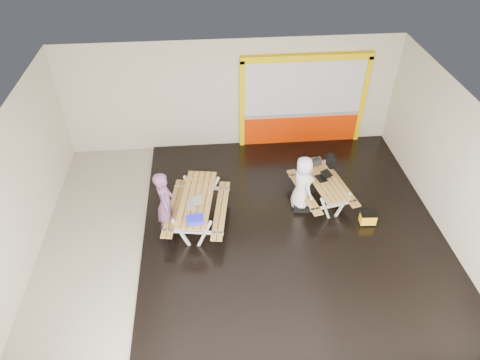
{
  "coord_description": "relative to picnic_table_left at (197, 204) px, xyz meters",
  "views": [
    {
      "loc": [
        -0.76,
        -7.7,
        7.99
      ],
      "look_at": [
        0.0,
        0.9,
        1.0
      ],
      "focal_mm": 32.57,
      "sensor_mm": 36.0,
      "label": 1
    }
  ],
  "objects": [
    {
      "name": "blue_pouch",
      "position": [
        -0.04,
        -0.83,
        0.26
      ],
      "size": [
        0.42,
        0.32,
        0.11
      ],
      "primitive_type": "cube",
      "rotation": [
        0.0,
        0.0,
        0.13
      ],
      "color": "#2224EE",
      "rests_on": "picnic_table_left"
    },
    {
      "name": "backpack",
      "position": [
        3.74,
        1.42,
        0.04
      ],
      "size": [
        0.28,
        0.18,
        0.47
      ],
      "color": "black",
      "rests_on": "picnic_table_right"
    },
    {
      "name": "toolbox",
      "position": [
        3.25,
        1.21,
        0.19
      ],
      "size": [
        0.4,
        0.32,
        0.21
      ],
      "color": "black",
      "rests_on": "picnic_table_right"
    },
    {
      "name": "dark_case",
      "position": [
        2.75,
        0.23,
        -0.53
      ],
      "size": [
        0.46,
        0.37,
        0.16
      ],
      "primitive_type": "cube",
      "rotation": [
        0.0,
        0.0,
        -0.14
      ],
      "color": "black",
      "rests_on": "deck"
    },
    {
      "name": "fluke_bag",
      "position": [
        4.33,
        -0.46,
        -0.44
      ],
      "size": [
        0.43,
        0.29,
        0.35
      ],
      "color": "black",
      "rests_on": "deck"
    },
    {
      "name": "person_left",
      "position": [
        -0.76,
        -0.2,
        0.25
      ],
      "size": [
        0.48,
        0.7,
        1.85
      ],
      "primitive_type": "imported",
      "rotation": [
        0.0,
        0.0,
        1.63
      ],
      "color": "#744A70",
      "rests_on": "deck"
    },
    {
      "name": "kiosk",
      "position": [
        3.32,
        3.47,
        0.79
      ],
      "size": [
        3.88,
        0.16,
        3.0
      ],
      "color": "red",
      "rests_on": "room"
    },
    {
      "name": "laptop_left",
      "position": [
        -0.07,
        -0.25,
        0.25
      ],
      "size": [
        0.42,
        0.39,
        0.16
      ],
      "color": "silver",
      "rests_on": "picnic_table_left"
    },
    {
      "name": "room",
      "position": [
        1.12,
        -0.46,
        1.09
      ],
      "size": [
        10.02,
        8.02,
        3.52
      ],
      "color": "#B8AE9C",
      "rests_on": "ground"
    },
    {
      "name": "picnic_table_right",
      "position": [
        3.35,
        0.58,
        -0.07
      ],
      "size": [
        1.65,
        2.14,
        0.77
      ],
      "color": "tan",
      "rests_on": "deck"
    },
    {
      "name": "person_right",
      "position": [
        2.75,
        0.38,
        0.15
      ],
      "size": [
        0.71,
        0.9,
        1.61
      ],
      "primitive_type": "imported",
      "rotation": [
        0.0,
        0.0,
        1.85
      ],
      "color": "white",
      "rests_on": "deck"
    },
    {
      "name": "deck",
      "position": [
        2.37,
        -0.46,
        -0.63
      ],
      "size": [
        7.5,
        7.98,
        0.05
      ],
      "primitive_type": "cube",
      "color": "black",
      "rests_on": "room"
    },
    {
      "name": "laptop_right",
      "position": [
        3.34,
        0.61,
        0.16
      ],
      "size": [
        0.44,
        0.41,
        0.16
      ],
      "color": "black",
      "rests_on": "picnic_table_right"
    },
    {
      "name": "picnic_table_left",
      "position": [
        0.0,
        0.0,
        0.0
      ],
      "size": [
        1.78,
        2.36,
        0.86
      ],
      "color": "tan",
      "rests_on": "deck"
    }
  ]
}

